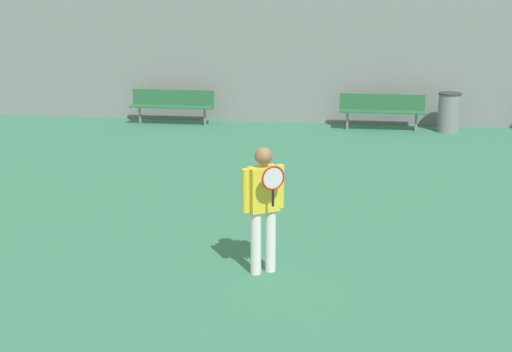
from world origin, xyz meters
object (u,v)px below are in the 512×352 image
object	(u,v)px
bench_by_gate	(172,103)
trash_bin	(449,112)
bench_courtside_near	(382,107)
tennis_player	(264,202)

from	to	relation	value
bench_by_gate	trash_bin	world-z (taller)	trash_bin
bench_courtside_near	bench_by_gate	size ratio (longest dim) A/B	0.98
tennis_player	bench_courtside_near	xyz separation A→B (m)	(1.87, 9.46, -0.40)
tennis_player	trash_bin	size ratio (longest dim) A/B	1.71
bench_courtside_near	bench_by_gate	distance (m)	5.44
bench_courtside_near	trash_bin	world-z (taller)	trash_bin
tennis_player	bench_by_gate	world-z (taller)	tennis_player
bench_by_gate	trash_bin	bearing A→B (deg)	-0.33
tennis_player	bench_by_gate	distance (m)	10.12
tennis_player	bench_courtside_near	distance (m)	9.65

